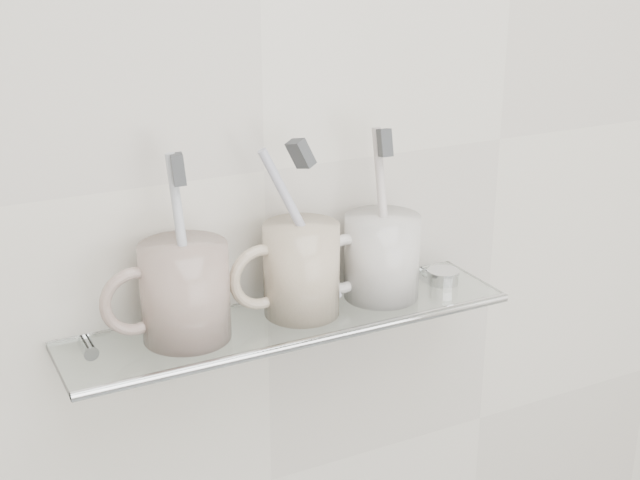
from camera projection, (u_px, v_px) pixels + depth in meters
wall_back at (264, 171)px, 0.97m from camera, size 2.50×0.00×2.50m
shelf_glass at (290, 321)px, 0.97m from camera, size 0.50×0.12×0.01m
shelf_rail at (313, 341)px, 0.93m from camera, size 0.50×0.01×0.01m
bracket_left at (89, 352)px, 0.93m from camera, size 0.02×0.03×0.02m
bracket_right at (427, 281)px, 1.11m from camera, size 0.02×0.03×0.02m
mug_left at (185, 292)px, 0.91m from camera, size 0.11×0.11×0.10m
mug_left_handle at (135, 301)px, 0.89m from camera, size 0.07×0.01×0.07m
toothbrush_left at (182, 246)px, 0.89m from camera, size 0.02×0.03×0.19m
bristles_left at (178, 169)px, 0.86m from camera, size 0.02×0.03×0.03m
mug_center at (302, 270)px, 0.97m from camera, size 0.11×0.11×0.10m
mug_center_handle at (261, 277)px, 0.94m from camera, size 0.07×0.01×0.07m
toothbrush_center at (301, 226)px, 0.95m from camera, size 0.09×0.03×0.18m
bristles_center at (301, 153)px, 0.92m from camera, size 0.03×0.03×0.04m
mug_right at (382, 257)px, 1.01m from camera, size 0.09×0.09×0.10m
mug_right_handle at (344, 264)px, 0.99m from camera, size 0.07×0.01×0.07m
toothbrush_right at (383, 213)px, 0.99m from camera, size 0.01×0.05×0.19m
bristles_right at (385, 143)px, 0.96m from camera, size 0.02×0.03×0.03m
chrome_cap at (443, 276)px, 1.06m from camera, size 0.04×0.04×0.02m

